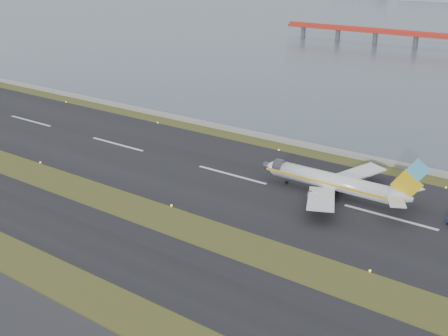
{
  "coord_description": "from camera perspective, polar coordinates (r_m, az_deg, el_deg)",
  "views": [
    {
      "loc": [
        73.76,
        -74.57,
        51.25
      ],
      "look_at": [
        3.46,
        22.0,
        5.18
      ],
      "focal_mm": 45.0,
      "sensor_mm": 36.0,
      "label": 1
    }
  ],
  "objects": [
    {
      "name": "ground",
      "position": [
        116.74,
        -7.78,
        -5.16
      ],
      "size": [
        1000.0,
        1000.0,
        0.0
      ],
      "primitive_type": "plane",
      "color": "#3A4619",
      "rests_on": "ground"
    },
    {
      "name": "taxiway_strip",
      "position": [
        109.44,
        -12.13,
        -7.32
      ],
      "size": [
        1000.0,
        18.0,
        0.1
      ],
      "primitive_type": "cube",
      "color": "black",
      "rests_on": "ground"
    },
    {
      "name": "runway_strip",
      "position": [
        137.83,
        0.79,
        -0.72
      ],
      "size": [
        1000.0,
        45.0,
        0.1
      ],
      "primitive_type": "cube",
      "color": "black",
      "rests_on": "ground"
    },
    {
      "name": "seawall",
      "position": [
        161.64,
        6.96,
        2.63
      ],
      "size": [
        1000.0,
        2.5,
        1.0
      ],
      "primitive_type": "cube",
      "color": "gray",
      "rests_on": "ground"
    },
    {
      "name": "airliner",
      "position": [
        126.94,
        11.31,
        -1.46
      ],
      "size": [
        38.52,
        32.89,
        12.8
      ],
      "color": "white",
      "rests_on": "ground"
    }
  ]
}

